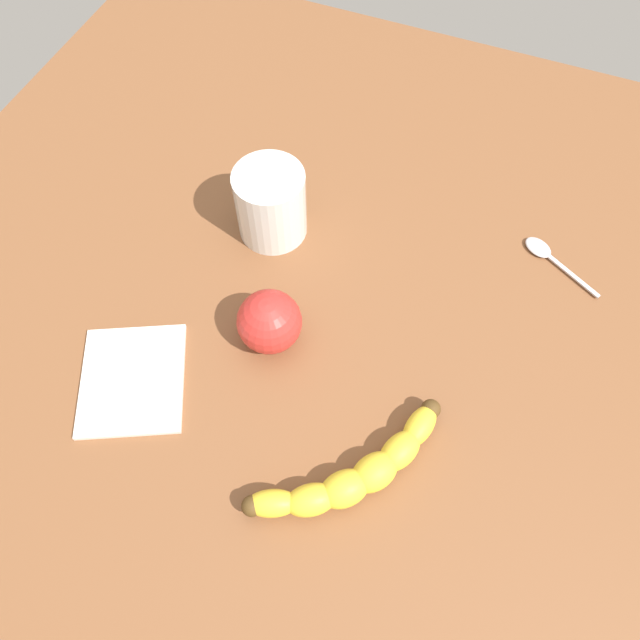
% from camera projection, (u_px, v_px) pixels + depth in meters
% --- Properties ---
extents(wooden_tabletop, '(1.20, 1.20, 0.03)m').
position_uv_depth(wooden_tabletop, '(338.00, 362.00, 0.69)').
color(wooden_tabletop, brown).
rests_on(wooden_tabletop, ground).
extents(banana, '(0.18, 0.16, 0.04)m').
position_uv_depth(banana, '(355.00, 474.00, 0.60)').
color(banana, yellow).
rests_on(banana, wooden_tabletop).
extents(smoothie_glass, '(0.09, 0.09, 0.09)m').
position_uv_depth(smoothie_glass, '(271.00, 206.00, 0.73)').
color(smoothie_glass, silver).
rests_on(smoothie_glass, wooden_tabletop).
extents(apple_fruit, '(0.07, 0.07, 0.07)m').
position_uv_depth(apple_fruit, '(269.00, 322.00, 0.66)').
color(apple_fruit, red).
rests_on(apple_fruit, wooden_tabletop).
extents(teaspoon, '(0.07, 0.10, 0.01)m').
position_uv_depth(teaspoon, '(542.00, 251.00, 0.75)').
color(teaspoon, silver).
rests_on(teaspoon, wooden_tabletop).
extents(folded_napkin, '(0.17, 0.16, 0.01)m').
position_uv_depth(folded_napkin, '(133.00, 380.00, 0.66)').
color(folded_napkin, white).
rests_on(folded_napkin, wooden_tabletop).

